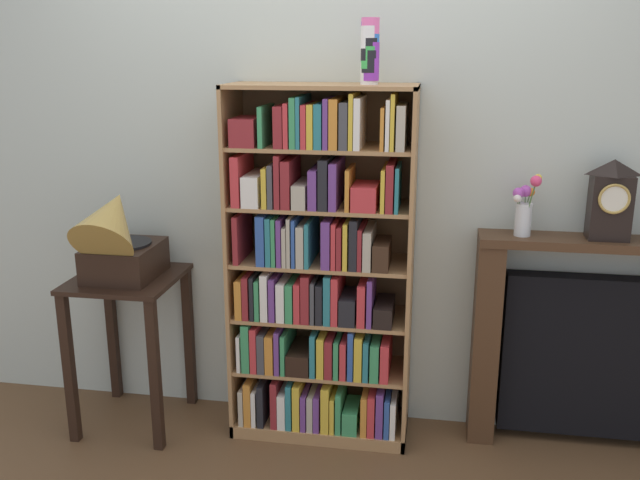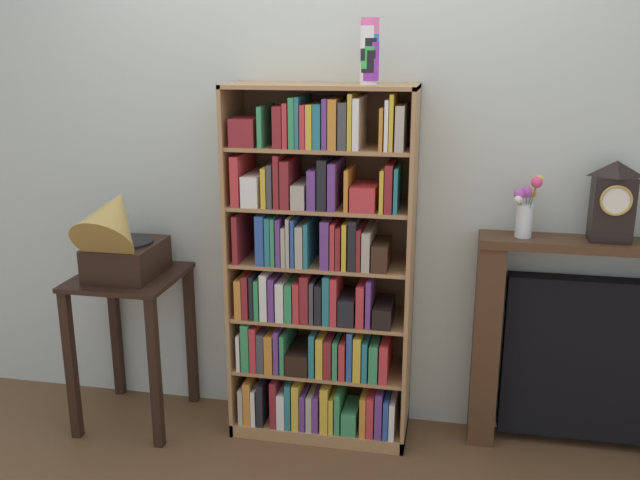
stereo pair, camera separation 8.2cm
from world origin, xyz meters
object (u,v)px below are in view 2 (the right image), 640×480
at_px(fireplace_mantel, 603,349).
at_px(flower_vase, 526,209).
at_px(cup_stack, 370,51).
at_px(gramophone, 118,235).
at_px(bookshelf, 318,280).
at_px(mantel_clock, 613,201).
at_px(side_table_left, 131,315).

bearing_deg(fireplace_mantel, flower_vase, -177.19).
distance_m(cup_stack, gramophone, 1.41).
xyz_separation_m(bookshelf, mantel_clock, (1.26, 0.08, 0.41)).
xyz_separation_m(cup_stack, side_table_left, (-1.14, -0.07, -1.24)).
xyz_separation_m(cup_stack, gramophone, (-1.14, -0.13, -0.82)).
relative_size(cup_stack, mantel_clock, 0.77).
height_order(side_table_left, gramophone, gramophone).
bearing_deg(mantel_clock, cup_stack, -175.40).
relative_size(side_table_left, flower_vase, 2.72).
bearing_deg(bookshelf, flower_vase, 4.97).
height_order(cup_stack, fireplace_mantel, cup_stack).
relative_size(bookshelf, fireplace_mantel, 1.44).
distance_m(cup_stack, flower_vase, 0.96).
height_order(bookshelf, side_table_left, bookshelf).
relative_size(mantel_clock, flower_vase, 1.25).
distance_m(bookshelf, side_table_left, 0.94).
relative_size(fireplace_mantel, flower_vase, 4.13).
relative_size(fireplace_mantel, mantel_clock, 3.31).
distance_m(bookshelf, cup_stack, 1.05).
xyz_separation_m(side_table_left, mantel_clock, (2.18, 0.15, 0.63)).
bearing_deg(side_table_left, mantel_clock, 3.93).
relative_size(cup_stack, side_table_left, 0.36).
distance_m(bookshelf, mantel_clock, 1.33).
bearing_deg(flower_vase, bookshelf, -175.03).
bearing_deg(gramophone, side_table_left, 90.00).
distance_m(fireplace_mantel, mantel_clock, 0.69).
bearing_deg(gramophone, flower_vase, 6.69).
bearing_deg(gramophone, mantel_clock, 5.59).
distance_m(side_table_left, flower_vase, 1.92).
bearing_deg(mantel_clock, side_table_left, -176.07).
height_order(gramophone, flower_vase, flower_vase).
height_order(side_table_left, flower_vase, flower_vase).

